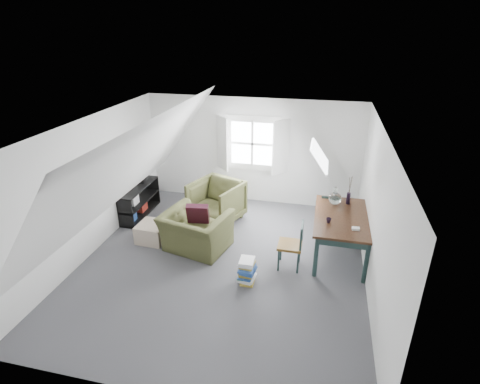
% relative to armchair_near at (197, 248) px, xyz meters
% --- Properties ---
extents(floor, '(5.50, 5.50, 0.00)m').
position_rel_armchair_near_xyz_m(floor, '(0.61, -0.35, 0.00)').
color(floor, '#4A4A4E').
rests_on(floor, ground).
extents(ceiling, '(5.50, 5.50, 0.00)m').
position_rel_armchair_near_xyz_m(ceiling, '(0.61, -0.35, 2.50)').
color(ceiling, white).
rests_on(ceiling, wall_back).
extents(wall_back, '(5.00, 0.00, 5.00)m').
position_rel_armchair_near_xyz_m(wall_back, '(0.61, 2.40, 1.25)').
color(wall_back, white).
rests_on(wall_back, ground).
extents(wall_front, '(5.00, 0.00, 5.00)m').
position_rel_armchair_near_xyz_m(wall_front, '(0.61, -3.10, 1.25)').
color(wall_front, white).
rests_on(wall_front, ground).
extents(wall_left, '(0.00, 5.50, 5.50)m').
position_rel_armchair_near_xyz_m(wall_left, '(-1.89, -0.35, 1.25)').
color(wall_left, white).
rests_on(wall_left, ground).
extents(wall_right, '(0.00, 5.50, 5.50)m').
position_rel_armchair_near_xyz_m(wall_right, '(3.11, -0.35, 1.25)').
color(wall_right, white).
rests_on(wall_right, ground).
extents(slope_left, '(3.19, 5.50, 4.48)m').
position_rel_armchair_near_xyz_m(slope_left, '(-0.94, -0.35, 1.78)').
color(slope_left, white).
rests_on(slope_left, wall_left).
extents(slope_right, '(3.19, 5.50, 4.48)m').
position_rel_armchair_near_xyz_m(slope_right, '(2.16, -0.35, 1.78)').
color(slope_right, white).
rests_on(slope_right, wall_right).
extents(dormer_window, '(1.71, 0.35, 1.30)m').
position_rel_armchair_near_xyz_m(dormer_window, '(0.61, 2.32, 1.45)').
color(dormer_window, white).
rests_on(dormer_window, wall_back).
extents(skylight, '(0.35, 0.75, 0.47)m').
position_rel_armchair_near_xyz_m(skylight, '(2.16, 0.95, 1.75)').
color(skylight, white).
rests_on(skylight, slope_right).
extents(armchair_near, '(1.38, 1.27, 0.76)m').
position_rel_armchair_near_xyz_m(armchair_near, '(0.00, 0.00, 0.00)').
color(armchair_near, '#3E4121').
rests_on(armchair_near, floor).
extents(armchair_far, '(1.27, 1.28, 0.91)m').
position_rel_armchair_near_xyz_m(armchair_far, '(0.06, 1.20, 0.00)').
color(armchair_far, '#3E4121').
rests_on(armchair_far, floor).
extents(throw_pillow, '(0.45, 0.30, 0.43)m').
position_rel_armchair_near_xyz_m(throw_pillow, '(0.00, 0.15, 0.68)').
color(throw_pillow, '#360E1C').
rests_on(throw_pillow, armchair_near).
extents(ottoman, '(0.58, 0.58, 0.36)m').
position_rel_armchair_near_xyz_m(ottoman, '(-0.96, 0.09, 0.18)').
color(ottoman, tan).
rests_on(ottoman, floor).
extents(dining_table, '(0.99, 1.66, 0.83)m').
position_rel_armchair_near_xyz_m(dining_table, '(2.67, 0.38, 0.72)').
color(dining_table, '#331B0F').
rests_on(dining_table, floor).
extents(demijohn, '(0.24, 0.24, 0.34)m').
position_rel_armchair_near_xyz_m(demijohn, '(2.52, 0.83, 0.97)').
color(demijohn, silver).
rests_on(demijohn, dining_table).
extents(vase_twigs, '(0.07, 0.08, 0.56)m').
position_rel_armchair_near_xyz_m(vase_twigs, '(2.77, 0.93, 0.95)').
color(vase_twigs, black).
rests_on(vase_twigs, dining_table).
extents(cup, '(0.11, 0.11, 0.08)m').
position_rel_armchair_near_xyz_m(cup, '(2.42, 0.08, 0.83)').
color(cup, black).
rests_on(cup, dining_table).
extents(paper_box, '(0.13, 0.09, 0.04)m').
position_rel_armchair_near_xyz_m(paper_box, '(2.87, -0.07, 0.85)').
color(paper_box, white).
rests_on(paper_box, dining_table).
extents(dining_chair_far, '(0.41, 0.41, 0.88)m').
position_rel_armchair_near_xyz_m(dining_chair_far, '(2.46, 1.23, 0.46)').
color(dining_chair_far, brown).
rests_on(dining_chair_far, floor).
extents(dining_chair_near, '(0.42, 0.42, 0.89)m').
position_rel_armchair_near_xyz_m(dining_chair_near, '(1.84, -0.19, 0.46)').
color(dining_chair_near, brown).
rests_on(dining_chair_near, floor).
extents(media_shelf, '(0.45, 1.34, 0.69)m').
position_rel_armchair_near_xyz_m(media_shelf, '(-1.76, 1.03, 0.31)').
color(media_shelf, black).
rests_on(media_shelf, floor).
extents(electronics_box, '(0.22, 0.27, 0.19)m').
position_rel_armchair_near_xyz_m(electronics_box, '(-1.76, 1.33, 0.77)').
color(electronics_box, black).
rests_on(electronics_box, media_shelf).
extents(magazine_stack, '(0.31, 0.37, 0.42)m').
position_rel_armchair_near_xyz_m(magazine_stack, '(1.16, -0.78, 0.21)').
color(magazine_stack, '#B29933').
rests_on(magazine_stack, floor).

